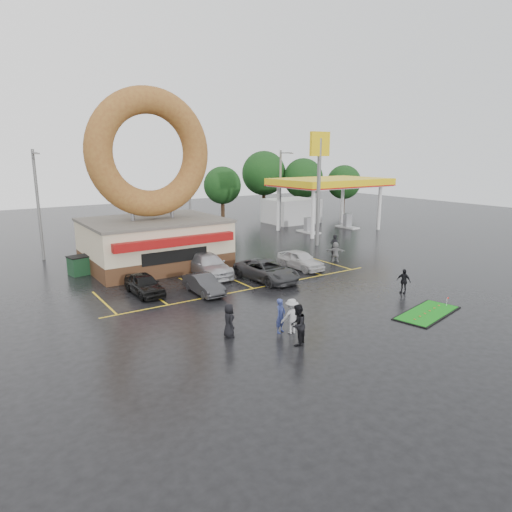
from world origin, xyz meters
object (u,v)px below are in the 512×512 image
car_grey (267,270)px  person_blue (281,316)px  dumpster (82,265)px  gas_station (313,196)px  person_cameraman (404,281)px  putting_green (427,313)px  donut_shop (153,209)px  car_dgrey (204,284)px  streetlight_mid (190,193)px  car_silver (208,265)px  car_white (300,260)px  car_black (144,284)px  streetlight_right (281,188)px  streetlight_left (38,202)px  shell_sign (319,167)px

car_grey → person_blue: 9.43m
dumpster → gas_station: bearing=3.9°
person_cameraman → putting_green: bearing=-45.2°
person_blue → gas_station: bearing=24.2°
donut_shop → car_dgrey: 9.55m
streetlight_mid → dumpster: bearing=-149.0°
car_grey → person_blue: bearing=-126.8°
person_cameraman → car_grey: bearing=-156.3°
car_silver → person_blue: person_blue is taller
donut_shop → car_white: 12.02m
car_dgrey → person_blue: bearing=-88.1°
car_black → car_grey: size_ratio=0.74×
gas_station → streetlight_mid: size_ratio=1.52×
streetlight_right → car_silver: size_ratio=1.69×
dumpster → person_blue: bearing=-83.3°
donut_shop → car_black: (-3.40, -6.83, -3.80)m
streetlight_left → car_silver: streetlight_left is taller
streetlight_right → car_white: (-10.16, -16.17, -4.07)m
donut_shop → dumpster: 6.63m
shell_sign → streetlight_mid: (-9.00, 8.92, -2.60)m
car_dgrey → car_silver: size_ratio=0.70×
shell_sign → person_blue: (-16.01, -15.58, -6.51)m
dumpster → streetlight_mid: bearing=20.1°
car_grey → streetlight_right: bearing=44.9°
streetlight_left → streetlight_right: same height
donut_shop → gas_station: bearing=19.1°
streetlight_mid → car_grey: (-2.17, -16.41, -4.06)m
streetlight_left → car_grey: size_ratio=1.73×
car_grey → putting_green: 11.07m
car_grey → person_cameraman: size_ratio=3.34×
streetlight_mid → person_blue: 25.78m
gas_station → car_grey: (-18.17, -16.43, -2.98)m
streetlight_mid → person_cameraman: 24.18m
streetlight_right → person_cameraman: size_ratio=5.77×
gas_station → dumpster: bearing=-165.3°
gas_station → person_blue: bearing=-133.2°
shell_sign → gas_station: bearing=51.9°
car_dgrey → car_silver: (2.33, 3.77, 0.16)m
streetlight_mid → car_white: 15.81m
streetlight_right → car_white: 19.52m
car_silver → putting_green: bearing=-61.7°
person_cameraman → car_white: bearing=176.4°
car_grey → putting_green: bearing=-77.3°
car_dgrey → car_grey: 5.07m
streetlight_left → streetlight_mid: same height
car_white → person_blue: 12.87m
person_blue → car_silver: bearing=57.0°
streetlight_mid → car_silver: streetlight_mid is taller
streetlight_left → streetlight_mid: size_ratio=1.00×
car_black → putting_green: 16.89m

